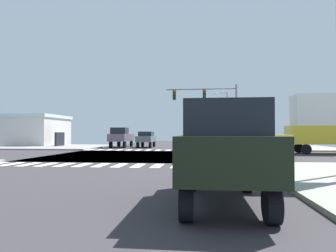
{
  "coord_description": "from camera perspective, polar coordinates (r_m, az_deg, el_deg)",
  "views": [
    {
      "loc": [
        4.5,
        -23.03,
        1.67
      ],
      "look_at": [
        1.21,
        7.43,
        2.4
      ],
      "focal_mm": 32.91,
      "sensor_mm": 36.0,
      "label": 1
    }
  ],
  "objects": [
    {
      "name": "bank_building",
      "position": [
        45.72,
        -25.45,
        -0.76
      ],
      "size": [
        12.2,
        8.05,
        4.08
      ],
      "color": "beige",
      "rests_on": "ground"
    },
    {
      "name": "crosswalk_near",
      "position": [
        16.51,
        -10.67,
        -7.14
      ],
      "size": [
        13.5,
        2.0,
        0.01
      ],
      "color": "white",
      "rests_on": "ground"
    },
    {
      "name": "street_lamp",
      "position": [
        42.34,
        10.53,
        2.34
      ],
      "size": [
        1.78,
        0.32,
        7.25
      ],
      "color": "gray",
      "rests_on": "ground"
    },
    {
      "name": "suv_queued_2",
      "position": [
        7.43,
        10.05,
        -3.49
      ],
      "size": [
        1.96,
        4.6,
        2.34
      ],
      "color": "black",
      "rests_on": "ground"
    },
    {
      "name": "sidewalk_corner_nw",
      "position": [
        39.19,
        -20.42,
        -3.63
      ],
      "size": [
        12.0,
        12.0,
        0.14
      ],
      "color": "gray",
      "rests_on": "ground"
    },
    {
      "name": "box_truck_middle_2",
      "position": [
        28.56,
        27.82,
        0.58
      ],
      "size": [
        7.2,
        2.4,
        4.85
      ],
      "rotation": [
        0.0,
        0.0,
        4.71
      ],
      "color": "black",
      "rests_on": "ground"
    },
    {
      "name": "ground",
      "position": [
        23.52,
        -4.91,
        -5.5
      ],
      "size": [
        90.0,
        90.0,
        0.05
      ],
      "color": "#333033"
    },
    {
      "name": "pickup_farside_1",
      "position": [
        37.14,
        -8.67,
        -1.94
      ],
      "size": [
        2.0,
        5.1,
        2.35
      ],
      "rotation": [
        0.0,
        0.0,
        3.14
      ],
      "color": "black",
      "rests_on": "ground"
    },
    {
      "name": "pickup_leading_2",
      "position": [
        19.71,
        13.83,
        -2.44
      ],
      "size": [
        5.1,
        2.0,
        2.35
      ],
      "rotation": [
        0.0,
        0.0,
        1.57
      ],
      "color": "black",
      "rests_on": "ground"
    },
    {
      "name": "sidewalk_corner_ne",
      "position": [
        36.08,
        19.82,
        -3.83
      ],
      "size": [
        12.0,
        12.0,
        0.14
      ],
      "color": "gray",
      "rests_on": "ground"
    },
    {
      "name": "traffic_signal_mast",
      "position": [
        30.57,
        7.49,
        4.48
      ],
      "size": [
        6.99,
        0.55,
        6.45
      ],
      "color": "gray",
      "rests_on": "ground"
    },
    {
      "name": "sedan_trailing_1",
      "position": [
        36.7,
        -4.05,
        -2.23
      ],
      "size": [
        1.8,
        4.3,
        1.88
      ],
      "rotation": [
        0.0,
        0.0,
        3.14
      ],
      "color": "black",
      "rests_on": "ground"
    },
    {
      "name": "crosswalk_far",
      "position": [
        30.74,
        -2.75,
        -4.48
      ],
      "size": [
        13.5,
        2.0,
        0.01
      ],
      "color": "white",
      "rests_on": "ground"
    }
  ]
}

